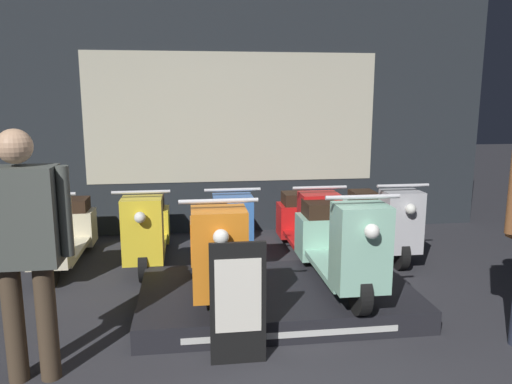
{
  "coord_description": "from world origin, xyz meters",
  "views": [
    {
      "loc": [
        -0.59,
        -2.75,
        1.84
      ],
      "look_at": [
        0.06,
        2.03,
        0.91
      ],
      "focal_mm": 35.0,
      "sensor_mm": 36.0,
      "label": 1
    }
  ],
  "objects_px": {
    "scooter_display_left": "(215,249)",
    "person_left_browsing": "(23,236)",
    "scooter_backrow_2": "(228,227)",
    "scooter_backrow_3": "(306,224)",
    "scooter_display_right": "(337,244)",
    "price_sign_board": "(238,303)",
    "scooter_backrow_0": "(64,232)",
    "scooter_backrow_4": "(380,221)",
    "scooter_backrow_1": "(148,229)"
  },
  "relations": [
    {
      "from": "scooter_display_left",
      "to": "person_left_browsing",
      "type": "xyz_separation_m",
      "value": [
        -1.24,
        -0.87,
        0.41
      ]
    },
    {
      "from": "scooter_backrow_2",
      "to": "scooter_backrow_3",
      "type": "relative_size",
      "value": 1.0
    },
    {
      "from": "scooter_backrow_2",
      "to": "scooter_backrow_3",
      "type": "distance_m",
      "value": 0.9
    },
    {
      "from": "scooter_display_right",
      "to": "price_sign_board",
      "type": "distance_m",
      "value": 1.29
    },
    {
      "from": "scooter_backrow_0",
      "to": "scooter_backrow_4",
      "type": "relative_size",
      "value": 1.0
    },
    {
      "from": "scooter_backrow_1",
      "to": "scooter_display_right",
      "type": "bearing_deg",
      "value": -39.49
    },
    {
      "from": "scooter_display_left",
      "to": "scooter_display_right",
      "type": "xyz_separation_m",
      "value": [
        1.06,
        0.0,
        0.0
      ]
    },
    {
      "from": "scooter_display_left",
      "to": "scooter_backrow_4",
      "type": "xyz_separation_m",
      "value": [
        2.02,
        1.43,
        -0.19
      ]
    },
    {
      "from": "scooter_backrow_0",
      "to": "person_left_browsing",
      "type": "xyz_separation_m",
      "value": [
        0.33,
        -2.31,
        0.6
      ]
    },
    {
      "from": "scooter_display_right",
      "to": "scooter_backrow_2",
      "type": "height_order",
      "value": "scooter_display_right"
    },
    {
      "from": "scooter_display_right",
      "to": "scooter_display_left",
      "type": "bearing_deg",
      "value": 180.0
    },
    {
      "from": "scooter_backrow_2",
      "to": "person_left_browsing",
      "type": "relative_size",
      "value": 1.02
    },
    {
      "from": "scooter_display_right",
      "to": "person_left_browsing",
      "type": "distance_m",
      "value": 2.5
    },
    {
      "from": "scooter_backrow_0",
      "to": "scooter_backrow_4",
      "type": "bearing_deg",
      "value": 0.0
    },
    {
      "from": "scooter_backrow_4",
      "to": "price_sign_board",
      "type": "bearing_deg",
      "value": -129.96
    },
    {
      "from": "scooter_display_right",
      "to": "person_left_browsing",
      "type": "height_order",
      "value": "person_left_browsing"
    },
    {
      "from": "scooter_display_left",
      "to": "scooter_backrow_3",
      "type": "distance_m",
      "value": 1.83
    },
    {
      "from": "scooter_backrow_1",
      "to": "scooter_backrow_2",
      "type": "height_order",
      "value": "same"
    },
    {
      "from": "scooter_backrow_1",
      "to": "price_sign_board",
      "type": "bearing_deg",
      "value": -71.07
    },
    {
      "from": "scooter_backrow_0",
      "to": "scooter_display_left",
      "type": "bearing_deg",
      "value": -42.31
    },
    {
      "from": "scooter_backrow_3",
      "to": "price_sign_board",
      "type": "xyz_separation_m",
      "value": [
        -1.01,
        -2.28,
        0.07
      ]
    },
    {
      "from": "scooter_display_left",
      "to": "price_sign_board",
      "type": "bearing_deg",
      "value": -82.79
    },
    {
      "from": "scooter_display_left",
      "to": "person_left_browsing",
      "type": "height_order",
      "value": "person_left_browsing"
    },
    {
      "from": "scooter_backrow_1",
      "to": "price_sign_board",
      "type": "xyz_separation_m",
      "value": [
        0.78,
        -2.28,
        0.07
      ]
    },
    {
      "from": "scooter_backrow_0",
      "to": "person_left_browsing",
      "type": "relative_size",
      "value": 1.02
    },
    {
      "from": "scooter_backrow_2",
      "to": "scooter_backrow_3",
      "type": "xyz_separation_m",
      "value": [
        0.9,
        0.0,
        0.0
      ]
    },
    {
      "from": "person_left_browsing",
      "to": "scooter_backrow_3",
      "type": "bearing_deg",
      "value": 44.25
    },
    {
      "from": "scooter_backrow_1",
      "to": "scooter_backrow_2",
      "type": "xyz_separation_m",
      "value": [
        0.9,
        0.0,
        0.0
      ]
    },
    {
      "from": "price_sign_board",
      "to": "scooter_backrow_1",
      "type": "bearing_deg",
      "value": 108.93
    },
    {
      "from": "person_left_browsing",
      "to": "price_sign_board",
      "type": "relative_size",
      "value": 1.88
    },
    {
      "from": "scooter_backrow_2",
      "to": "price_sign_board",
      "type": "bearing_deg",
      "value": -92.91
    },
    {
      "from": "scooter_backrow_1",
      "to": "person_left_browsing",
      "type": "relative_size",
      "value": 1.02
    },
    {
      "from": "scooter_backrow_2",
      "to": "scooter_backrow_4",
      "type": "bearing_deg",
      "value": 0.0
    },
    {
      "from": "scooter_display_left",
      "to": "scooter_display_right",
      "type": "height_order",
      "value": "same"
    },
    {
      "from": "scooter_backrow_3",
      "to": "price_sign_board",
      "type": "bearing_deg",
      "value": -113.96
    },
    {
      "from": "scooter_display_left",
      "to": "scooter_backrow_4",
      "type": "height_order",
      "value": "scooter_display_left"
    },
    {
      "from": "scooter_display_left",
      "to": "scooter_backrow_3",
      "type": "height_order",
      "value": "scooter_display_left"
    },
    {
      "from": "scooter_backrow_2",
      "to": "scooter_backrow_4",
      "type": "height_order",
      "value": "same"
    },
    {
      "from": "scooter_display_left",
      "to": "scooter_backrow_1",
      "type": "height_order",
      "value": "scooter_display_left"
    },
    {
      "from": "scooter_display_left",
      "to": "scooter_backrow_2",
      "type": "bearing_deg",
      "value": 81.13
    },
    {
      "from": "scooter_backrow_2",
      "to": "scooter_display_left",
      "type": "bearing_deg",
      "value": -98.87
    },
    {
      "from": "scooter_display_left",
      "to": "person_left_browsing",
      "type": "bearing_deg",
      "value": -144.94
    },
    {
      "from": "scooter_backrow_4",
      "to": "person_left_browsing",
      "type": "distance_m",
      "value": 4.04
    },
    {
      "from": "scooter_backrow_2",
      "to": "scooter_backrow_3",
      "type": "height_order",
      "value": "same"
    },
    {
      "from": "scooter_backrow_4",
      "to": "person_left_browsing",
      "type": "height_order",
      "value": "person_left_browsing"
    },
    {
      "from": "scooter_backrow_0",
      "to": "scooter_backrow_1",
      "type": "xyz_separation_m",
      "value": [
        0.9,
        0.0,
        0.0
      ]
    },
    {
      "from": "scooter_display_right",
      "to": "scooter_backrow_2",
      "type": "distance_m",
      "value": 1.67
    },
    {
      "from": "scooter_display_left",
      "to": "scooter_display_right",
      "type": "bearing_deg",
      "value": 0.0
    },
    {
      "from": "scooter_backrow_4",
      "to": "person_left_browsing",
      "type": "xyz_separation_m",
      "value": [
        -3.27,
        -2.31,
        0.6
      ]
    },
    {
      "from": "scooter_backrow_2",
      "to": "price_sign_board",
      "type": "distance_m",
      "value": 2.29
    }
  ]
}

